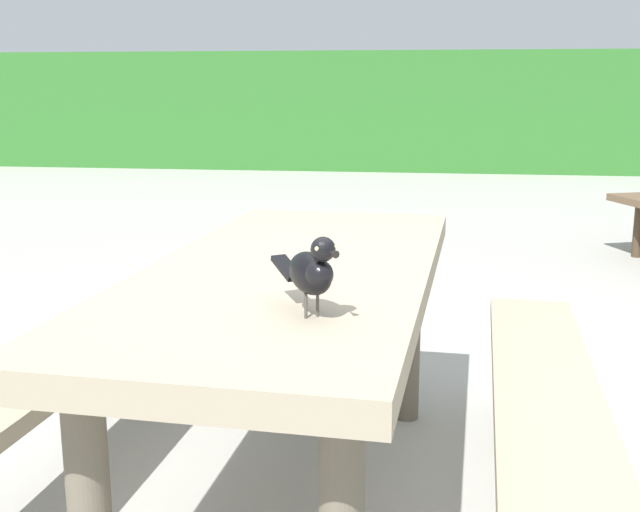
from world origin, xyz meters
The scene contains 3 objects.
hedge_wall centered at (0.00, 10.20, 0.84)m, with size 28.00×2.25×1.68m, color #2D6B28.
picnic_table_foreground centered at (-0.09, 0.09, 0.56)m, with size 1.78×1.84×0.74m.
bird_grackle centered at (0.04, -0.40, 0.84)m, with size 0.19×0.25×0.18m.
Camera 1 is at (0.28, -1.97, 1.23)m, focal length 43.70 mm.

